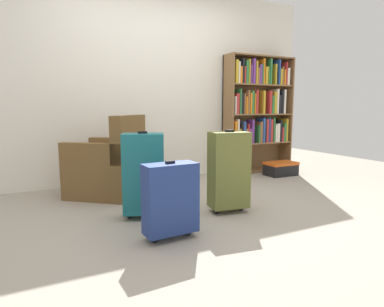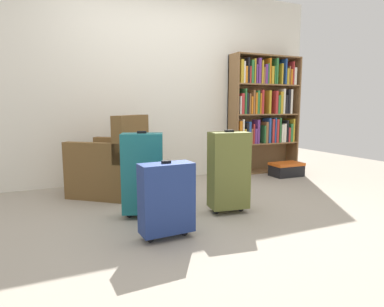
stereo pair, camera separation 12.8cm
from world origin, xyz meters
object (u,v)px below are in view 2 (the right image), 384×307
Objects in this scene: suitcase_teal at (143,173)px; suitcase_navy_blue at (167,198)px; suitcase_olive at (229,170)px; bookshelf at (263,108)px; storage_box at (286,169)px; mug at (155,188)px; armchair at (112,166)px.

suitcase_navy_blue is (0.03, -0.55, -0.09)m from suitcase_teal.
bookshelf is at bearing 45.85° from suitcase_olive.
suitcase_navy_blue is (-2.33, -1.45, 0.21)m from storage_box.
bookshelf is 2.16m from mug.
suitcase_teal is 0.56m from suitcase_navy_blue.
bookshelf is 3.83× the size of storage_box.
suitcase_teal reaches higher than suitcase_navy_blue.
mug is 0.26× the size of storage_box.
bookshelf is at bearing 40.28° from suitcase_navy_blue.
armchair is 1.65× the size of suitcase_navy_blue.
storage_box is at bearing -0.57° from armchair.
storage_box is (2.02, 0.12, 0.06)m from mug.
suitcase_navy_blue is (-2.20, -1.86, -0.66)m from bookshelf.
suitcase_olive is 0.82m from suitcase_navy_blue.
bookshelf is 2.96m from suitcase_navy_blue.
suitcase_navy_blue is at bearing -154.23° from suitcase_olive.
armchair is at bearing 96.82° from suitcase_teal.
suitcase_navy_blue is at bearing -148.18° from storage_box.
storage_box is (2.48, -0.02, -0.21)m from armchair.
suitcase_teal is (-2.37, -0.90, 0.30)m from storage_box.
armchair is 2.16× the size of storage_box.
bookshelf reaches higher than suitcase_olive.
suitcase_olive is at bearing -134.15° from bookshelf.
armchair is at bearing 163.08° from mug.
bookshelf reaches higher than suitcase_navy_blue.
suitcase_olive is at bearing 25.77° from suitcase_navy_blue.
suitcase_navy_blue is at bearing -84.41° from armchair.
suitcase_olive is (0.42, -0.98, 0.36)m from mug.
mug is at bearing 76.65° from suitcase_navy_blue.
armchair is 8.20× the size of mug.
storage_box is at bearing -72.47° from bookshelf.
bookshelf is at bearing 107.53° from storage_box.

